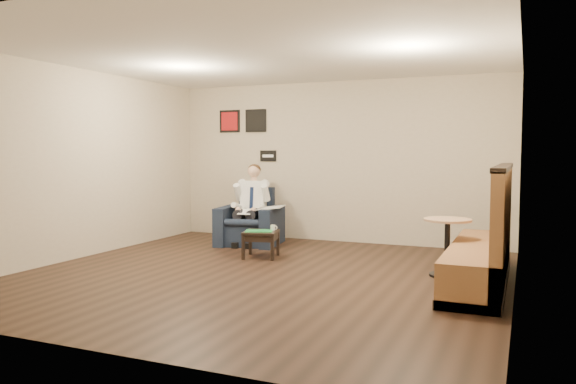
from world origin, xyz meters
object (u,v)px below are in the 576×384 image
at_px(armchair, 250,217).
at_px(cafe_table, 447,248).
at_px(banquette, 479,226).
at_px(seated_man, 248,207).
at_px(green_folder, 259,231).
at_px(coffee_mug, 273,228).
at_px(side_table, 261,244).
at_px(smartphone, 266,230).

distance_m(armchair, cafe_table, 3.63).
bearing_deg(banquette, seated_man, 160.04).
xyz_separation_m(seated_man, banquette, (3.79, -1.38, 0.04)).
height_order(green_folder, banquette, banquette).
relative_size(coffee_mug, banquette, 0.03).
bearing_deg(coffee_mug, seated_man, 137.30).
xyz_separation_m(side_table, banquette, (3.12, -0.49, 0.50)).
distance_m(seated_man, green_folder, 1.15).
bearing_deg(side_table, coffee_mug, 46.79).
distance_m(seated_man, coffee_mug, 1.12).
xyz_separation_m(seated_man, side_table, (0.68, -0.89, -0.45)).
height_order(green_folder, cafe_table, cafe_table).
bearing_deg(banquette, smartphone, 168.36).
distance_m(green_folder, coffee_mug, 0.23).
relative_size(banquette, cafe_table, 3.71).
bearing_deg(armchair, banquette, -30.28).
xyz_separation_m(armchair, smartphone, (0.71, -0.86, -0.07)).
bearing_deg(coffee_mug, green_folder, -133.21).
distance_m(seated_man, cafe_table, 3.58).
bearing_deg(side_table, green_folder, -133.21).
relative_size(coffee_mug, cafe_table, 0.11).
xyz_separation_m(green_folder, cafe_table, (2.74, -0.20, -0.04)).
bearing_deg(cafe_table, armchair, 160.21).
bearing_deg(green_folder, seated_man, 125.81).
relative_size(smartphone, cafe_table, 0.17).
height_order(seated_man, banquette, banquette).
xyz_separation_m(side_table, smartphone, (0.01, 0.15, 0.20)).
bearing_deg(cafe_table, smartphone, 172.25).
bearing_deg(banquette, coffee_mug, 168.06).
relative_size(smartphone, banquette, 0.05).
bearing_deg(armchair, cafe_table, -28.60).
distance_m(side_table, coffee_mug, 0.31).
relative_size(seated_man, green_folder, 3.28).
relative_size(seated_man, side_table, 2.68).
distance_m(banquette, cafe_table, 0.58).
bearing_deg(smartphone, green_folder, -103.96).
bearing_deg(cafe_table, side_table, 175.37).
bearing_deg(seated_man, cafe_table, -26.85).
relative_size(armchair, cafe_table, 1.34).
bearing_deg(banquette, cafe_table, 145.75).
height_order(side_table, green_folder, green_folder).
height_order(armchair, coffee_mug, armchair).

